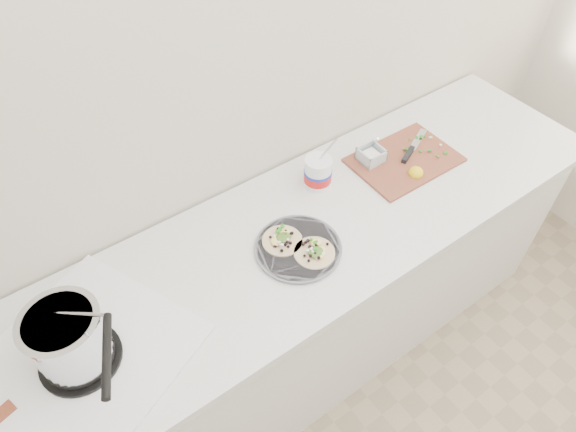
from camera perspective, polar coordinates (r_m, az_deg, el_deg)
counter at (r=2.15m, az=1.83°, el=-8.95°), size 2.44×0.66×0.90m
stove at (r=1.54m, az=-22.73°, el=-13.23°), size 0.72×0.70×0.27m
taco_plate at (r=1.71m, az=1.14°, el=-3.41°), size 0.29×0.29×0.04m
tub at (r=1.89m, az=3.43°, el=5.04°), size 0.10×0.10×0.23m
cutboard at (r=2.08m, az=12.58°, el=6.41°), size 0.41×0.29×0.07m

